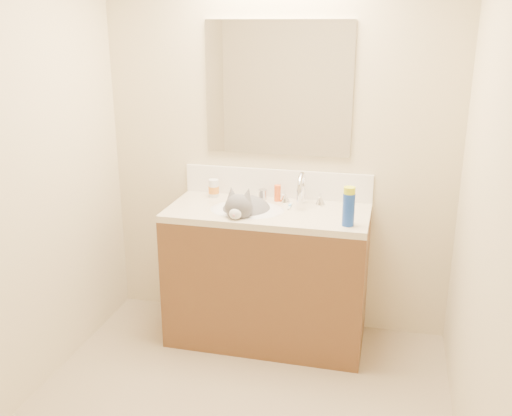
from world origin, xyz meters
The scene contains 16 objects.
room_shell centered at (0.00, 0.00, 1.49)m, with size 2.24×2.54×2.52m.
vanity_cabinet centered at (0.00, 0.97, 0.41)m, with size 1.20×0.55×0.82m, color brown.
counter_slab centered at (0.00, 0.97, 0.84)m, with size 1.20×0.55×0.04m, color beige.
basin centered at (-0.12, 0.94, 0.79)m, with size 0.45×0.36×0.14m, color white.
faucet centered at (0.18, 1.11, 0.95)m, with size 0.28×0.20×0.21m.
cat centered at (-0.13, 0.94, 0.84)m, with size 0.35×0.43×0.33m.
backsplash centered at (0.00, 1.24, 0.95)m, with size 1.20×0.02×0.18m, color white.
mirror centered at (0.00, 1.24, 1.54)m, with size 0.90×0.02×0.80m, color white.
pill_bottle centered at (-0.39, 1.15, 0.92)m, with size 0.06×0.06×0.11m, color silver.
pill_label centered at (-0.39, 1.15, 0.91)m, with size 0.07×0.07×0.04m, color orange.
silver_jar centered at (-0.08, 1.17, 0.89)m, with size 0.06×0.06×0.06m, color #B7B7BC.
amber_bottle centered at (0.02, 1.16, 0.91)m, with size 0.04×0.04×0.10m, color #E4541A.
toothbrush centered at (0.12, 1.05, 0.86)m, with size 0.01×0.13×0.01m, color silver.
toothbrush_head centered at (0.12, 1.05, 0.87)m, with size 0.02×0.03×0.02m, color #70B7EF.
spray_can centered at (0.49, 0.80, 0.95)m, with size 0.07×0.07×0.18m, color #173CA2.
spray_cap centered at (0.49, 0.80, 1.06)m, with size 0.06×0.06×0.04m, color #C7D516.
Camera 1 is at (0.70, -2.17, 1.92)m, focal length 40.00 mm.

